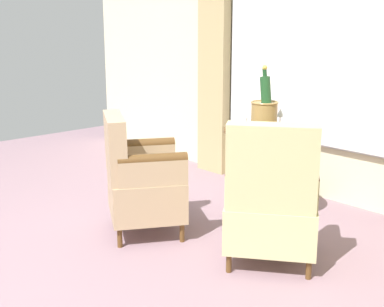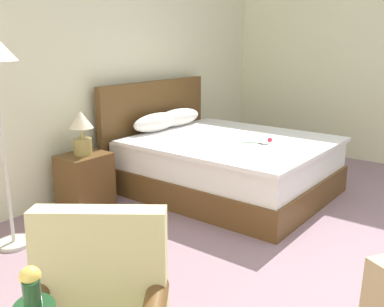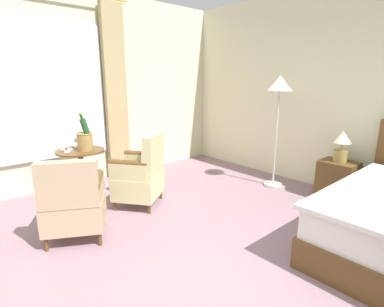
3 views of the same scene
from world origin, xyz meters
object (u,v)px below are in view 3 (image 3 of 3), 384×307
(nightstand, at_px, (337,180))
(champagne_bucket, at_px, (85,139))
(side_table_round, at_px, (82,171))
(armchair_facing_bed, at_px, (73,203))
(floor_lamp_brass, at_px, (279,94))
(snack_plate, at_px, (67,149))
(wine_glass_near_bucket, at_px, (75,140))
(wine_glass_near_edge, at_px, (66,145))
(armchair_by_window, at_px, (141,175))
(bedside_lamp, at_px, (342,144))

(nightstand, xyz_separation_m, champagne_bucket, (-2.12, -2.60, 0.61))
(side_table_round, relative_size, armchair_facing_bed, 0.82)
(floor_lamp_brass, xyz_separation_m, snack_plate, (-1.40, -2.59, -0.67))
(champagne_bucket, height_order, wine_glass_near_bucket, champagne_bucket)
(side_table_round, distance_m, wine_glass_near_edge, 0.41)
(wine_glass_near_edge, height_order, armchair_by_window, armchair_by_window)
(bedside_lamp, height_order, floor_lamp_brass, floor_lamp_brass)
(champagne_bucket, bearing_deg, side_table_round, -134.39)
(armchair_facing_bed, bearing_deg, wine_glass_near_bucket, 156.08)
(bedside_lamp, bearing_deg, champagne_bucket, -129.23)
(floor_lamp_brass, distance_m, armchair_facing_bed, 3.10)
(floor_lamp_brass, distance_m, wine_glass_near_bucket, 2.92)
(bedside_lamp, bearing_deg, wine_glass_near_bucket, -131.82)
(nightstand, xyz_separation_m, wine_glass_near_edge, (-2.18, -2.82, 0.56))
(wine_glass_near_edge, height_order, snack_plate, wine_glass_near_edge)
(wine_glass_near_bucket, distance_m, armchair_facing_bed, 1.20)
(nightstand, height_order, armchair_facing_bed, armchair_facing_bed)
(nightstand, relative_size, bedside_lamp, 1.28)
(nightstand, bearing_deg, bedside_lamp, 180.00)
(nightstand, relative_size, snack_plate, 3.74)
(bedside_lamp, xyz_separation_m, snack_plate, (-2.28, -2.78, -0.04))
(nightstand, xyz_separation_m, side_table_round, (-2.18, -2.65, 0.18))
(champagne_bucket, bearing_deg, armchair_by_window, 44.78)
(armchair_facing_bed, bearing_deg, champagne_bucket, 148.19)
(floor_lamp_brass, bearing_deg, nightstand, 11.96)
(champagne_bucket, height_order, armchair_facing_bed, champagne_bucket)
(nightstand, height_order, bedside_lamp, bedside_lamp)
(nightstand, xyz_separation_m, floor_lamp_brass, (-0.88, -0.19, 1.14))
(armchair_facing_bed, bearing_deg, floor_lamp_brass, 81.28)
(nightstand, relative_size, armchair_facing_bed, 0.60)
(side_table_round, distance_m, wine_glass_near_bucket, 0.43)
(wine_glass_near_edge, height_order, armchair_facing_bed, armchair_facing_bed)
(side_table_round, relative_size, wine_glass_near_edge, 5.43)
(snack_plate, xyz_separation_m, armchair_by_window, (0.66, 0.68, -0.33))
(floor_lamp_brass, bearing_deg, snack_plate, -118.35)
(wine_glass_near_bucket, xyz_separation_m, armchair_facing_bed, (1.03, -0.46, -0.42))
(snack_plate, bearing_deg, wine_glass_near_edge, -22.17)
(champagne_bucket, relative_size, wine_glass_near_edge, 3.64)
(wine_glass_near_edge, xyz_separation_m, armchair_by_window, (0.56, 0.72, -0.41))
(nightstand, relative_size, side_table_round, 0.73)
(bedside_lamp, bearing_deg, armchair_facing_bed, -113.23)
(bedside_lamp, bearing_deg, armchair_by_window, -127.64)
(champagne_bucket, bearing_deg, snack_plate, -131.05)
(champagne_bucket, height_order, armchair_by_window, champagne_bucket)
(floor_lamp_brass, bearing_deg, champagne_bucket, -117.21)
(floor_lamp_brass, height_order, champagne_bucket, floor_lamp_brass)
(bedside_lamp, height_order, armchair_by_window, armchair_by_window)
(champagne_bucket, bearing_deg, floor_lamp_brass, 62.79)
(snack_plate, bearing_deg, armchair_by_window, 45.85)
(nightstand, distance_m, bedside_lamp, 0.51)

